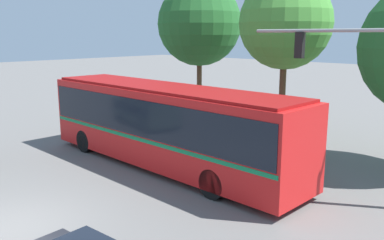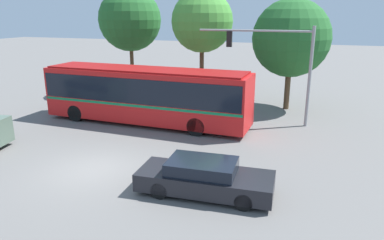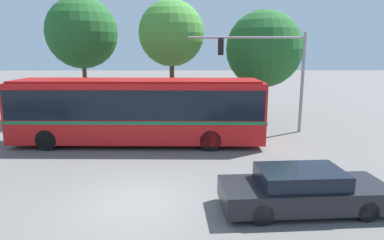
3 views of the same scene
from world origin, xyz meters
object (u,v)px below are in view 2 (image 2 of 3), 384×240
traffic_light_pole (279,57)px  street_tree_right (291,38)px  street_tree_left (130,20)px  sedan_foreground (204,178)px  city_bus (145,93)px  street_tree_centre (202,22)px

traffic_light_pole → street_tree_right: (0.30, 3.68, 0.84)m
street_tree_left → sedan_foreground: bearing=-53.5°
traffic_light_pole → street_tree_right: size_ratio=0.90×
city_bus → street_tree_left: 9.42m
street_tree_left → street_tree_centre: street_tree_left is taller
sedan_foreground → traffic_light_pole: size_ratio=0.75×
sedan_foreground → street_tree_centre: street_tree_centre is taller
sedan_foreground → city_bus: bearing=125.8°
traffic_light_pole → street_tree_centre: (-5.80, 3.80, 1.84)m
traffic_light_pole → city_bus: bearing=19.3°
city_bus → street_tree_left: bearing=-55.4°
city_bus → sedan_foreground: city_bus is taller
city_bus → street_tree_centre: street_tree_centre is taller
city_bus → street_tree_centre: bearing=-101.2°
city_bus → traffic_light_pole: 7.89m
street_tree_centre → street_tree_right: bearing=-1.1°
sedan_foreground → street_tree_centre: size_ratio=0.63×
street_tree_centre → sedan_foreground: bearing=-71.7°
street_tree_centre → street_tree_right: size_ratio=1.09×
city_bus → sedan_foreground: (5.87, -7.17, -1.24)m
sedan_foreground → street_tree_centre: 15.10m
street_tree_left → traffic_light_pole: bearing=-21.2°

